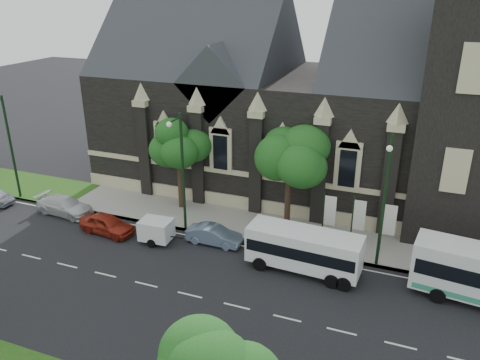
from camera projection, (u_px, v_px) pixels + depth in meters
The scene contains 16 objects.
ground at pixel (190, 295), 28.17m from camera, with size 160.00×160.00×0.00m, color black.
sidewalk at pixel (245, 224), 36.35m from camera, with size 80.00×5.00×0.15m, color gray.
museum at pixel (342, 101), 39.61m from camera, with size 40.00×17.70×29.90m.
tree_walk_right at pixel (293, 154), 34.16m from camera, with size 4.08×4.08×7.80m.
tree_walk_left at pixel (182, 141), 37.16m from camera, with size 3.91×3.91×7.64m.
street_lamp_near at pixel (385, 196), 29.05m from camera, with size 0.36×1.88×9.00m.
street_lamp_mid at pixel (181, 167), 33.69m from camera, with size 0.36×1.88×9.00m.
street_lamp_far at pixel (8, 142), 38.98m from camera, with size 0.36×1.88×9.00m.
banner_flag_left at pixel (328, 213), 32.96m from camera, with size 0.90×0.10×4.00m.
banner_flag_center at pixel (357, 218), 32.30m from camera, with size 0.90×0.10×4.00m.
banner_flag_right at pixel (387, 223), 31.64m from camera, with size 0.90×0.10×4.00m.
shuttle_bus at pixel (304, 248), 30.03m from camera, with size 7.36×2.91×2.79m.
box_trailer at pixel (156, 230), 33.69m from camera, with size 3.24×1.90×1.71m.
sedan at pixel (214, 235), 33.60m from camera, with size 1.40×4.02×1.32m, color #778DAC.
car_far_red at pixel (107, 224), 35.00m from camera, with size 1.74×4.32×1.47m, color maroon.
car_far_white at pixel (65, 206), 37.98m from camera, with size 1.99×4.90×1.42m, color silver.
Camera 1 is at (11.19, -20.85, 17.02)m, focal length 35.45 mm.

